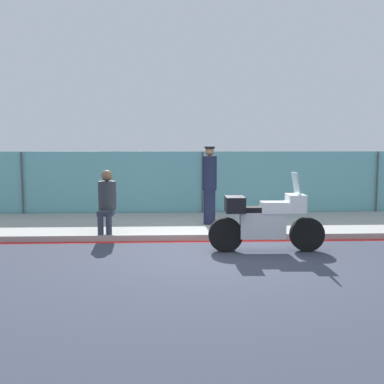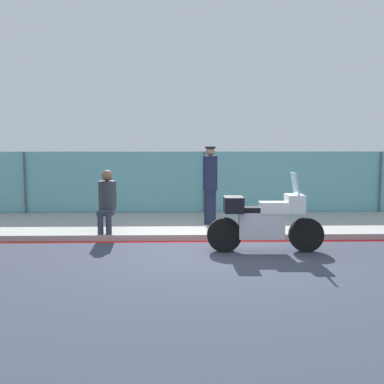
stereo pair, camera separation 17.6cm
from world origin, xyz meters
name	(u,v)px [view 2 (the right image)]	position (x,y,z in m)	size (l,w,h in m)	color
ground_plane	(217,254)	(0.00, 0.00, 0.00)	(120.00, 120.00, 0.00)	#333847
sidewalk	(208,225)	(0.00, 2.84, 0.06)	(37.69, 3.28, 0.13)	#9E9E99
curb_paint_stripe	(213,241)	(0.00, 1.11, 0.00)	(37.69, 0.18, 0.01)	red
storefront_fence	(204,184)	(0.00, 4.57, 0.94)	(35.81, 0.17, 1.87)	#6BB2B7
motorcycle	(264,220)	(0.92, 0.17, 0.62)	(2.24, 0.52, 1.53)	black
officer_standing	(210,184)	(0.04, 2.54, 1.10)	(0.35, 0.35, 1.88)	#191E38
person_seated_on_curb	(107,198)	(-2.32, 1.69, 0.88)	(0.40, 0.70, 1.37)	#2D3342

